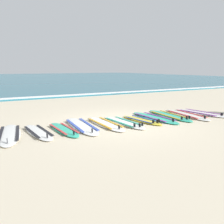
# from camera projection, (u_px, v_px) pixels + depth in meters

# --- Properties ---
(ground_plane) EXTENTS (80.00, 80.00, 0.00)m
(ground_plane) POSITION_uv_depth(u_px,v_px,m) (119.00, 122.00, 8.35)
(ground_plane) COLOR beige
(sea) EXTENTS (80.00, 60.00, 0.10)m
(sea) POSITION_uv_depth(u_px,v_px,m) (8.00, 78.00, 40.84)
(sea) COLOR #23667A
(sea) RESTS_ON ground
(wave_foam_strip) EXTENTS (80.00, 0.82, 0.11)m
(wave_foam_strip) POSITION_uv_depth(u_px,v_px,m) (56.00, 97.00, 15.26)
(wave_foam_strip) COLOR white
(wave_foam_strip) RESTS_ON ground
(surfboard_0) EXTENTS (0.94, 2.49, 0.18)m
(surfboard_0) POSITION_uv_depth(u_px,v_px,m) (9.00, 134.00, 6.73)
(surfboard_0) COLOR white
(surfboard_0) RESTS_ON ground
(surfboard_1) EXTENTS (0.70, 2.12, 0.18)m
(surfboard_1) POSITION_uv_depth(u_px,v_px,m) (38.00, 132.00, 6.96)
(surfboard_1) COLOR white
(surfboard_1) RESTS_ON ground
(surfboard_2) EXTENTS (0.62, 2.04, 0.18)m
(surfboard_2) POSITION_uv_depth(u_px,v_px,m) (64.00, 130.00, 7.24)
(surfboard_2) COLOR #2DB793
(surfboard_2) RESTS_ON ground
(surfboard_3) EXTENTS (0.82, 2.63, 0.18)m
(surfboard_3) POSITION_uv_depth(u_px,v_px,m) (81.00, 126.00, 7.71)
(surfboard_3) COLOR white
(surfboard_3) RESTS_ON ground
(surfboard_4) EXTENTS (0.60, 2.39, 0.18)m
(surfboard_4) POSITION_uv_depth(u_px,v_px,m) (105.00, 124.00, 8.00)
(surfboard_4) COLOR white
(surfboard_4) RESTS_ON ground
(surfboard_5) EXTENTS (0.72, 2.29, 0.18)m
(surfboard_5) POSITION_uv_depth(u_px,v_px,m) (123.00, 122.00, 8.18)
(surfboard_5) COLOR white
(surfboard_5) RESTS_ON ground
(surfboard_6) EXTENTS (0.76, 1.97, 0.18)m
(surfboard_6) POSITION_uv_depth(u_px,v_px,m) (142.00, 120.00, 8.53)
(surfboard_6) COLOR yellow
(surfboard_6) RESTS_ON ground
(surfboard_7) EXTENTS (0.70, 2.51, 0.18)m
(surfboard_7) POSITION_uv_depth(u_px,v_px,m) (154.00, 118.00, 8.95)
(surfboard_7) COLOR #2DB793
(surfboard_7) RESTS_ON ground
(surfboard_8) EXTENTS (0.78, 2.54, 0.18)m
(surfboard_8) POSITION_uv_depth(u_px,v_px,m) (169.00, 116.00, 9.36)
(surfboard_8) COLOR #2DB793
(surfboard_8) RESTS_ON ground
(surfboard_9) EXTENTS (0.90, 2.59, 0.18)m
(surfboard_9) POSITION_uv_depth(u_px,v_px,m) (187.00, 115.00, 9.52)
(surfboard_9) COLOR silver
(surfboard_9) RESTS_ON ground
(surfboard_10) EXTENTS (0.95, 2.43, 0.18)m
(surfboard_10) POSITION_uv_depth(u_px,v_px,m) (200.00, 113.00, 9.88)
(surfboard_10) COLOR white
(surfboard_10) RESTS_ON ground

